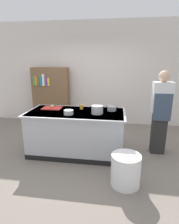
# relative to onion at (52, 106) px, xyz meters

# --- Properties ---
(ground_plane) EXTENTS (10.00, 10.00, 0.00)m
(ground_plane) POSITION_rel_onion_xyz_m (0.55, -0.16, -0.96)
(ground_plane) COLOR slate
(back_wall) EXTENTS (6.40, 0.12, 3.00)m
(back_wall) POSITION_rel_onion_xyz_m (0.55, 1.94, 0.54)
(back_wall) COLOR silver
(back_wall) RESTS_ON ground_plane
(counter_island) EXTENTS (1.98, 0.98, 0.90)m
(counter_island) POSITION_rel_onion_xyz_m (0.55, -0.16, -0.49)
(counter_island) COLOR #B7BABF
(counter_island) RESTS_ON ground_plane
(cutting_board) EXTENTS (0.40, 0.28, 0.02)m
(cutting_board) POSITION_rel_onion_xyz_m (-0.01, 0.02, -0.05)
(cutting_board) COLOR red
(cutting_board) RESTS_ON counter_island
(onion) EXTENTS (0.07, 0.07, 0.07)m
(onion) POSITION_rel_onion_xyz_m (0.00, 0.00, 0.00)
(onion) COLOR tan
(onion) RESTS_ON cutting_board
(stock_pot) EXTENTS (0.29, 0.23, 0.16)m
(stock_pot) POSITION_rel_onion_xyz_m (0.99, -0.23, 0.03)
(stock_pot) COLOR #B7BABF
(stock_pot) RESTS_ON counter_island
(sauce_pan) EXTENTS (0.25, 0.18, 0.09)m
(sauce_pan) POSITION_rel_onion_xyz_m (1.26, 0.03, -0.01)
(sauce_pan) COLOR #99999E
(sauce_pan) RESTS_ON counter_island
(mixing_bowl) EXTENTS (0.18, 0.18, 0.09)m
(mixing_bowl) POSITION_rel_onion_xyz_m (0.46, -0.37, -0.01)
(mixing_bowl) COLOR #B7BABF
(mixing_bowl) RESTS_ON counter_island
(juice_cup) EXTENTS (0.07, 0.07, 0.10)m
(juice_cup) POSITION_rel_onion_xyz_m (0.63, 0.06, -0.01)
(juice_cup) COLOR yellow
(juice_cup) RESTS_ON counter_island
(trash_bin) EXTENTS (0.46, 0.46, 0.51)m
(trash_bin) POSITION_rel_onion_xyz_m (1.54, -1.09, -0.70)
(trash_bin) COLOR white
(trash_bin) RESTS_ON ground_plane
(person_chef) EXTENTS (0.38, 0.25, 1.72)m
(person_chef) POSITION_rel_onion_xyz_m (2.25, 0.09, -0.04)
(person_chef) COLOR #292929
(person_chef) RESTS_ON ground_plane
(bookshelf) EXTENTS (1.10, 0.31, 1.70)m
(bookshelf) POSITION_rel_onion_xyz_m (-0.62, 1.64, -0.10)
(bookshelf) COLOR brown
(bookshelf) RESTS_ON ground_plane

